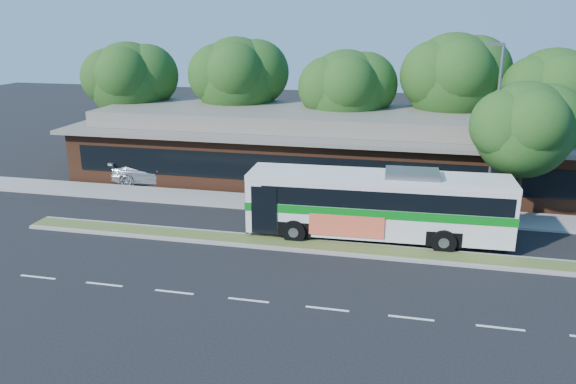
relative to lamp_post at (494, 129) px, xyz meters
name	(u,v)px	position (x,y,z in m)	size (l,w,h in m)	color
ground	(280,250)	(-9.56, -6.00, -4.90)	(120.00, 120.00, 0.00)	black
median_strip	(283,243)	(-9.56, -5.40, -4.83)	(26.00, 1.10, 0.15)	#495C27
sidewalk	(306,205)	(-9.56, 0.40, -4.84)	(44.00, 2.60, 0.12)	gray
parking_lot	(61,172)	(-27.56, 4.00, -4.90)	(14.00, 12.00, 0.01)	black
plaza_building	(325,145)	(-9.56, 6.99, -2.77)	(33.20, 11.20, 4.45)	#532C1A
lamp_post	(494,129)	(0.00, 0.00, 0.00)	(0.93, 0.18, 9.07)	slate
tree_bg_a	(135,80)	(-24.15, 9.14, 0.97)	(6.47, 5.80, 8.63)	black
tree_bg_b	(243,77)	(-16.13, 10.14, 1.24)	(6.69, 6.00, 9.00)	black
tree_bg_c	(352,89)	(-8.16, 9.13, 0.69)	(6.24, 5.60, 8.26)	black
tree_bg_d	(460,78)	(-1.12, 10.15, 1.52)	(6.91, 6.20, 9.37)	black
tree_bg_e	(559,92)	(4.85, 9.14, 0.84)	(6.47, 5.80, 8.50)	black
transit_bus	(379,200)	(-5.31, -3.60, -2.98)	(12.42, 3.20, 3.46)	silver
sedan	(154,171)	(-20.03, 2.91, -4.13)	(2.17, 5.33, 1.55)	silver
sidewalk_tree	(531,127)	(1.78, 0.32, 0.10)	(5.36, 4.80, 7.29)	black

